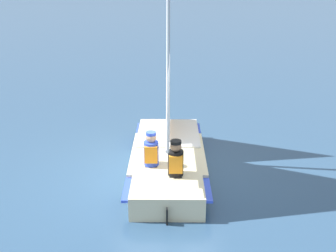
# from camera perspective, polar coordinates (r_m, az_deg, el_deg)

# --- Properties ---
(ground_plane) EXTENTS (260.00, 260.00, 0.00)m
(ground_plane) POSITION_cam_1_polar(r_m,az_deg,el_deg) (9.37, 0.00, -6.05)
(ground_plane) COLOR #2D4C6B
(sailboat_main) EXTENTS (2.03, 4.22, 6.25)m
(sailboat_main) POSITION_cam_1_polar(r_m,az_deg,el_deg) (8.99, -0.00, -1.08)
(sailboat_main) COLOR beige
(sailboat_main) RESTS_ON ground_plane
(sailor_helm) EXTENTS (0.33, 0.37, 1.16)m
(sailor_helm) POSITION_cam_1_polar(r_m,az_deg,el_deg) (8.53, -2.28, -4.16)
(sailor_helm) COLOR black
(sailor_helm) RESTS_ON ground_plane
(sailor_crew) EXTENTS (0.33, 0.37, 1.16)m
(sailor_crew) POSITION_cam_1_polar(r_m,az_deg,el_deg) (8.12, 1.04, -5.48)
(sailor_crew) COLOR black
(sailor_crew) RESTS_ON ground_plane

